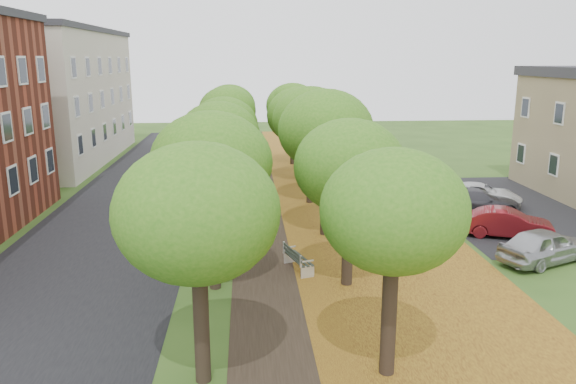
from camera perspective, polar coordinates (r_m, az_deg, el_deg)
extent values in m
plane|color=#2D4C19|center=(15.41, 0.05, -18.25)|extent=(120.00, 120.00, 0.00)
cube|color=black|center=(29.94, -16.69, -2.81)|extent=(8.00, 70.00, 0.01)
cube|color=black|center=(29.24, -2.18, -2.62)|extent=(3.20, 70.00, 0.01)
cube|color=#A67A1E|center=(29.83, 7.47, -2.40)|extent=(7.50, 70.00, 0.01)
cube|color=black|center=(33.48, 21.52, -1.49)|extent=(9.00, 16.00, 0.01)
cylinder|color=black|center=(14.66, -8.79, -13.07)|extent=(0.40, 0.40, 3.19)
ellipsoid|color=#2F6B16|center=(13.61, -9.23, -2.01)|extent=(4.07, 4.07, 3.46)
cylinder|color=black|center=(20.19, -7.52, -5.46)|extent=(0.40, 0.40, 3.19)
ellipsoid|color=#2F6B16|center=(19.45, -7.78, 2.70)|extent=(4.07, 4.07, 3.46)
cylinder|color=black|center=(25.93, -6.82, -1.16)|extent=(0.40, 0.40, 3.19)
ellipsoid|color=#2F6B16|center=(25.36, -7.00, 5.22)|extent=(4.07, 4.07, 3.46)
cylinder|color=black|center=(31.77, -6.38, 1.56)|extent=(0.40, 0.40, 3.19)
ellipsoid|color=#2F6B16|center=(31.31, -6.52, 6.79)|extent=(4.07, 4.07, 3.46)
cylinder|color=black|center=(37.66, -6.07, 3.44)|extent=(0.40, 0.40, 3.19)
ellipsoid|color=#2F6B16|center=(37.27, -6.18, 7.86)|extent=(4.07, 4.07, 3.46)
cylinder|color=black|center=(43.58, -5.85, 4.81)|extent=(0.40, 0.40, 3.19)
ellipsoid|color=#2F6B16|center=(43.24, -5.94, 8.63)|extent=(4.07, 4.07, 3.46)
cylinder|color=black|center=(15.04, 10.21, -12.40)|extent=(0.40, 0.40, 3.19)
ellipsoid|color=#2F6B16|center=(14.03, 10.70, -1.61)|extent=(4.07, 4.07, 3.46)
cylinder|color=black|center=(20.47, 6.07, -5.15)|extent=(0.40, 0.40, 3.19)
ellipsoid|color=#2F6B16|center=(19.74, 6.28, 2.90)|extent=(4.07, 4.07, 3.46)
cylinder|color=black|center=(26.15, 3.74, -0.97)|extent=(0.40, 0.40, 3.19)
ellipsoid|color=#2F6B16|center=(25.58, 3.84, 5.36)|extent=(4.07, 4.07, 3.46)
cylinder|color=black|center=(31.95, 2.26, 1.70)|extent=(0.40, 0.40, 3.19)
ellipsoid|color=#2F6B16|center=(31.49, 2.31, 6.91)|extent=(4.07, 4.07, 3.46)
cylinder|color=black|center=(37.81, 1.23, 3.55)|extent=(0.40, 0.40, 3.19)
ellipsoid|color=#2F6B16|center=(37.42, 1.25, 7.96)|extent=(4.07, 4.07, 3.46)
cylinder|color=black|center=(43.71, 0.48, 4.90)|extent=(0.40, 0.40, 3.19)
ellipsoid|color=#2F6B16|center=(43.37, 0.48, 8.72)|extent=(4.07, 4.07, 3.46)
cube|color=beige|center=(48.88, -23.69, 8.71)|extent=(10.00, 20.00, 10.00)
cube|color=#2D2D33|center=(48.82, -24.28, 14.79)|extent=(10.30, 20.30, 0.40)
cube|color=#28322B|center=(22.05, 1.08, -6.76)|extent=(1.04, 1.97, 0.04)
cube|color=#28322B|center=(21.86, 0.41, -6.15)|extent=(0.61, 1.84, 0.28)
cube|color=silver|center=(21.39, 1.99, -8.11)|extent=(0.53, 0.22, 0.48)
cube|color=silver|center=(22.89, 0.23, -6.62)|extent=(0.53, 0.22, 0.48)
cube|color=silver|center=(21.24, 2.00, -7.03)|extent=(0.47, 0.20, 0.04)
cube|color=silver|center=(22.75, 0.23, -5.61)|extent=(0.47, 0.20, 0.04)
imported|color=#AEAFB3|center=(25.03, 24.67, -4.97)|extent=(4.54, 3.24, 1.43)
imported|color=maroon|center=(27.89, 21.40, -2.96)|extent=(4.26, 2.73, 1.32)
imported|color=#39393E|center=(31.44, 18.52, -0.90)|extent=(4.80, 2.22, 1.36)
imported|color=silver|center=(33.36, 18.93, -0.22)|extent=(4.95, 3.51, 1.25)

